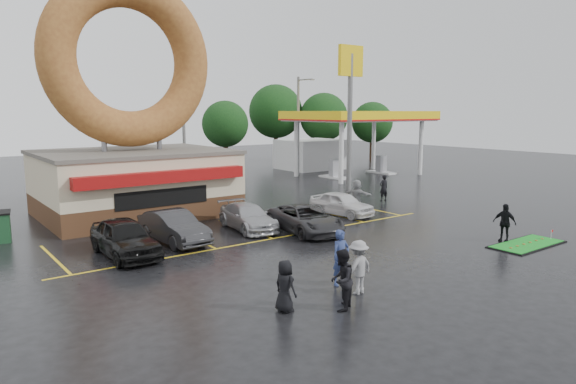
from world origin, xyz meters
TOP-DOWN VIEW (x-y plane):
  - ground at (0.00, 0.00)m, footprint 120.00×120.00m
  - donut_shop at (-3.00, 12.97)m, footprint 10.20×8.70m
  - gas_station at (20.00, 20.94)m, footprint 12.30×13.65m
  - shell_sign at (13.00, 12.00)m, footprint 2.20×0.36m
  - streetlight_mid at (4.00, 20.92)m, footprint 0.40×2.21m
  - streetlight_right at (16.00, 21.92)m, footprint 0.40×2.21m
  - tree_far_a at (26.00, 30.00)m, footprint 5.60×5.60m
  - tree_far_b at (32.00, 28.00)m, footprint 4.90×4.90m
  - tree_far_c at (22.00, 34.00)m, footprint 6.30×6.30m
  - tree_far_d at (14.00, 32.00)m, footprint 4.90×4.90m
  - car_black at (-6.54, 4.66)m, footprint 1.85×4.59m
  - car_dgrey at (-4.01, 5.52)m, footprint 1.84×4.49m
  - car_silver at (0.10, 5.74)m, footprint 2.32×4.58m
  - car_grey at (2.01, 3.50)m, footprint 2.80×5.03m
  - car_white at (6.30, 5.51)m, footprint 2.11×4.15m
  - person_blue at (-1.83, -3.26)m, footprint 0.72×0.49m
  - person_blackjkt at (-3.35, -4.94)m, footprint 1.15×1.09m
  - person_hoodie at (-1.97, -4.24)m, footprint 1.21×0.77m
  - person_bystander at (-4.78, -4.02)m, footprint 0.62×0.84m
  - person_cameraman at (8.16, -3.38)m, footprint 0.62×1.10m
  - person_walker_near at (7.94, 5.95)m, footprint 1.13×1.83m
  - person_walker_far at (11.79, 7.36)m, footprint 0.70×0.52m
  - putting_green at (8.46, -4.34)m, footprint 3.92×1.70m

SIDE VIEW (x-z plane):
  - ground at x=0.00m, z-range 0.00..0.00m
  - putting_green at x=8.46m, z-range -0.22..0.28m
  - car_silver at x=0.10m, z-range 0.00..1.28m
  - car_grey at x=2.01m, z-range 0.00..1.33m
  - car_white at x=6.30m, z-range 0.00..1.35m
  - car_dgrey at x=-4.01m, z-range 0.00..1.45m
  - car_black at x=-6.54m, z-range 0.00..1.56m
  - person_bystander at x=-4.78m, z-range 0.00..1.58m
  - person_walker_far at x=11.79m, z-range 0.00..1.74m
  - person_cameraman at x=8.16m, z-range 0.00..1.76m
  - person_hoodie at x=-1.97m, z-range 0.00..1.79m
  - person_blackjkt at x=-3.35m, z-range 0.00..1.87m
  - person_walker_near at x=7.94m, z-range 0.00..1.88m
  - person_blue at x=-1.83m, z-range 0.00..1.93m
  - gas_station at x=20.00m, z-range 0.75..6.65m
  - donut_shop at x=-3.00m, z-range -2.29..11.21m
  - tree_far_b at x=32.00m, z-range 1.03..8.03m
  - tree_far_d at x=14.00m, z-range 1.03..8.03m
  - streetlight_mid at x=4.00m, z-range 0.28..9.28m
  - streetlight_right at x=16.00m, z-range 0.28..9.28m
  - tree_far_a at x=26.00m, z-range 1.18..9.18m
  - tree_far_c at x=22.00m, z-range 1.34..10.34m
  - shell_sign at x=13.00m, z-range 2.08..12.68m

